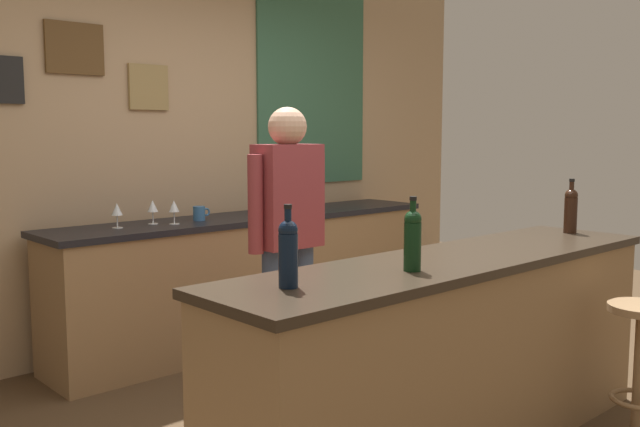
{
  "coord_description": "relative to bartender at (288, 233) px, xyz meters",
  "views": [
    {
      "loc": [
        -2.56,
        -2.3,
        1.48
      ],
      "look_at": [
        -0.04,
        0.45,
        1.05
      ],
      "focal_mm": 39.24,
      "sensor_mm": 36.0,
      "label": 1
    }
  ],
  "objects": [
    {
      "name": "wine_glass_a",
      "position": [
        -0.47,
        1.06,
        0.07
      ],
      "size": [
        0.07,
        0.07,
        0.16
      ],
      "color": "silver",
      "rests_on": "side_counter"
    },
    {
      "name": "back_wall",
      "position": [
        0.17,
        1.42,
        0.48
      ],
      "size": [
        6.0,
        0.09,
        2.8
      ],
      "color": "tan",
      "rests_on": "ground_plane"
    },
    {
      "name": "bartender",
      "position": [
        0.0,
        0.0,
        0.0
      ],
      "size": [
        0.52,
        0.21,
        1.62
      ],
      "color": "#384766",
      "rests_on": "ground_plane"
    },
    {
      "name": "wine_glass_b",
      "position": [
        -0.22,
        1.08,
        0.07
      ],
      "size": [
        0.07,
        0.07,
        0.16
      ],
      "color": "silver",
      "rests_on": "side_counter"
    },
    {
      "name": "ground_plane",
      "position": [
        0.14,
        -0.6,
        -0.94
      ],
      "size": [
        10.0,
        10.0,
        0.0
      ],
      "primitive_type": "plane",
      "color": "#4C3823"
    },
    {
      "name": "wine_bottle_c",
      "position": [
        1.25,
        -0.98,
        0.12
      ],
      "size": [
        0.07,
        0.07,
        0.31
      ],
      "color": "black",
      "rests_on": "bar_counter"
    },
    {
      "name": "wine_bottle_b",
      "position": [
        -0.24,
        -1.08,
        0.12
      ],
      "size": [
        0.07,
        0.07,
        0.31
      ],
      "color": "black",
      "rests_on": "bar_counter"
    },
    {
      "name": "coffee_mug",
      "position": [
        0.1,
        1.04,
        0.01
      ],
      "size": [
        0.12,
        0.08,
        0.09
      ],
      "color": "#336699",
      "rests_on": "side_counter"
    },
    {
      "name": "wine_bottle_a",
      "position": [
        -0.81,
        -0.98,
        0.12
      ],
      "size": [
        0.07,
        0.07,
        0.31
      ],
      "color": "black",
      "rests_on": "bar_counter"
    },
    {
      "name": "bar_counter",
      "position": [
        0.14,
        -1.0,
        -0.47
      ],
      "size": [
        2.54,
        0.6,
        0.92
      ],
      "color": "olive",
      "rests_on": "ground_plane"
    },
    {
      "name": "wine_glass_c",
      "position": [
        -0.12,
        0.99,
        0.07
      ],
      "size": [
        0.07,
        0.07,
        0.16
      ],
      "color": "silver",
      "rests_on": "side_counter"
    },
    {
      "name": "side_counter",
      "position": [
        0.54,
        1.05,
        -0.48
      ],
      "size": [
        3.0,
        0.56,
        0.9
      ],
      "color": "olive",
      "rests_on": "ground_plane"
    }
  ]
}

